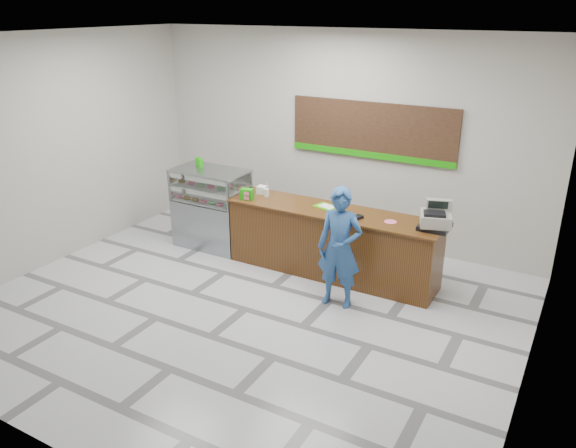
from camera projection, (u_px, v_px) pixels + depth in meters
The scene contains 16 objects.
floor at pixel (245, 309), 7.58m from camera, with size 7.00×7.00×0.00m, color silver.
back_wall at pixel (341, 138), 9.37m from camera, with size 7.00×7.00×0.00m, color #B7B3A9.
ceiling at pixel (236, 37), 6.30m from camera, with size 7.00×7.00×0.00m, color silver.
sales_counter at pixel (332, 242), 8.40m from camera, with size 3.26×0.76×1.03m.
display_case at pixel (212, 208), 9.35m from camera, with size 1.22×0.72×1.33m.
menu_board at pixel (372, 131), 9.02m from camera, with size 2.80×0.06×0.90m.
cash_register at pixel (436, 218), 7.49m from camera, with size 0.51×0.52×0.38m.
card_terminal at pixel (357, 217), 7.87m from camera, with size 0.09×0.17×0.04m, color black.
serving_tray at pixel (326, 207), 8.32m from camera, with size 0.37×0.31×0.02m.
napkin_box at pixel (262, 190), 8.91m from camera, with size 0.14×0.14×0.12m, color white.
straw_cup at pixel (267, 193), 8.78m from camera, with size 0.08×0.08×0.12m, color silver.
promo_box at pixel (247, 194), 8.64m from camera, with size 0.19×0.12×0.17m, color #19990A.
donut_decal at pixel (390, 222), 7.77m from camera, with size 0.17×0.17×0.00m, color pink.
green_cup_left at pixel (198, 161), 9.39m from camera, with size 0.08×0.08×0.13m, color #19990A.
green_cup_right at pixel (201, 163), 9.26m from camera, with size 0.09×0.09×0.13m, color #19990A.
customer at pixel (340, 248), 7.43m from camera, with size 0.61×0.40×1.66m, color #29518B.
Camera 1 is at (3.76, -5.49, 3.85)m, focal length 35.00 mm.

